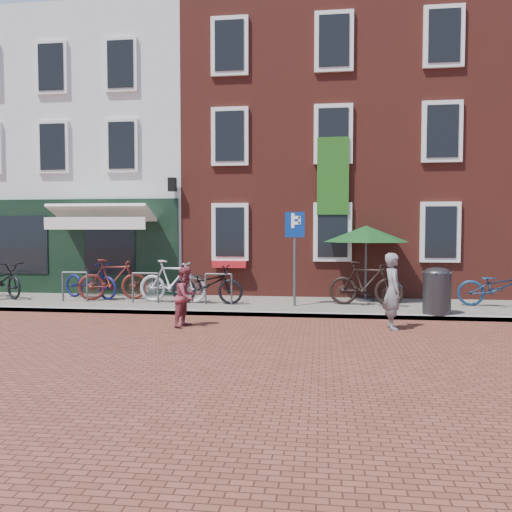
# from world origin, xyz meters

# --- Properties ---
(ground) EXTENTS (80.00, 80.00, 0.00)m
(ground) POSITION_xyz_m (0.00, 0.00, 0.00)
(ground) COLOR brown
(sidewalk) EXTENTS (24.00, 3.00, 0.10)m
(sidewalk) POSITION_xyz_m (1.00, 1.50, 0.05)
(sidewalk) COLOR slate
(sidewalk) RESTS_ON ground
(building_stucco) EXTENTS (8.00, 8.00, 9.00)m
(building_stucco) POSITION_xyz_m (-5.00, 7.00, 4.50)
(building_stucco) COLOR silver
(building_stucco) RESTS_ON ground
(building_brick_mid) EXTENTS (6.00, 8.00, 10.00)m
(building_brick_mid) POSITION_xyz_m (2.00, 7.00, 5.00)
(building_brick_mid) COLOR maroon
(building_brick_mid) RESTS_ON ground
(building_brick_right) EXTENTS (6.00, 8.00, 10.00)m
(building_brick_right) POSITION_xyz_m (8.00, 7.00, 5.00)
(building_brick_right) COLOR maroon
(building_brick_right) RESTS_ON ground
(litter_bin) EXTENTS (0.64, 0.64, 1.17)m
(litter_bin) POSITION_xyz_m (5.87, 0.30, 0.70)
(litter_bin) COLOR #2E2D2F
(litter_bin) RESTS_ON sidewalk
(parking_sign) EXTENTS (0.50, 0.07, 2.43)m
(parking_sign) POSITION_xyz_m (2.51, 1.19, 1.78)
(parking_sign) COLOR #4C4C4F
(parking_sign) RESTS_ON sidewalk
(parasol) EXTENTS (2.33, 2.33, 2.18)m
(parasol) POSITION_xyz_m (4.41, 2.40, 2.04)
(parasol) COLOR #4C4C4F
(parasol) RESTS_ON sidewalk
(woman) EXTENTS (0.44, 0.62, 1.59)m
(woman) POSITION_xyz_m (4.67, -1.17, 0.80)
(woman) COLOR slate
(woman) RESTS_ON ground
(boy) EXTENTS (0.64, 0.73, 1.28)m
(boy) POSITION_xyz_m (0.32, -1.40, 0.64)
(boy) COLOR brown
(boy) RESTS_ON ground
(bicycle_0) EXTENTS (2.04, 1.58, 1.03)m
(bicycle_0) POSITION_xyz_m (-5.95, 1.71, 0.62)
(bicycle_0) COLOR black
(bicycle_0) RESTS_ON sidewalk
(bicycle_1) EXTENTS (1.98, 1.14, 1.15)m
(bicycle_1) POSITION_xyz_m (-2.60, 1.66, 0.67)
(bicycle_1) COLOR maroon
(bicycle_1) RESTS_ON sidewalk
(bicycle_2) EXTENTS (2.08, 1.33, 1.03)m
(bicycle_2) POSITION_xyz_m (-3.36, 1.88, 0.62)
(bicycle_2) COLOR #11144B
(bicycle_2) RESTS_ON sidewalk
(bicycle_3) EXTENTS (1.95, 0.71, 1.15)m
(bicycle_3) POSITION_xyz_m (-0.80, 1.40, 0.67)
(bicycle_3) COLOR #BDBDC0
(bicycle_3) RESTS_ON sidewalk
(bicycle_4) EXTENTS (2.02, 0.86, 1.03)m
(bicycle_4) POSITION_xyz_m (0.16, 1.31, 0.62)
(bicycle_4) COLOR black
(bicycle_4) RESTS_ON sidewalk
(bicycle_5) EXTENTS (1.97, 0.87, 1.15)m
(bicycle_5) POSITION_xyz_m (4.34, 1.47, 0.67)
(bicycle_5) COLOR black
(bicycle_5) RESTS_ON sidewalk
(bicycle_6) EXTENTS (2.08, 1.15, 1.03)m
(bicycle_6) POSITION_xyz_m (7.66, 1.61, 0.62)
(bicycle_6) COLOR #112C4E
(bicycle_6) RESTS_ON sidewalk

